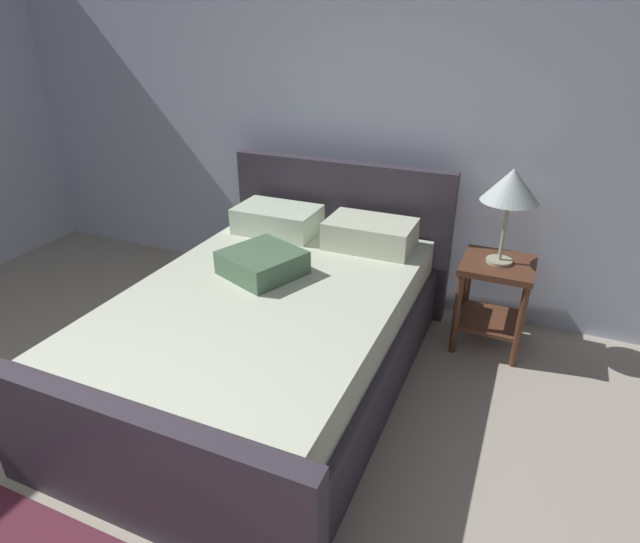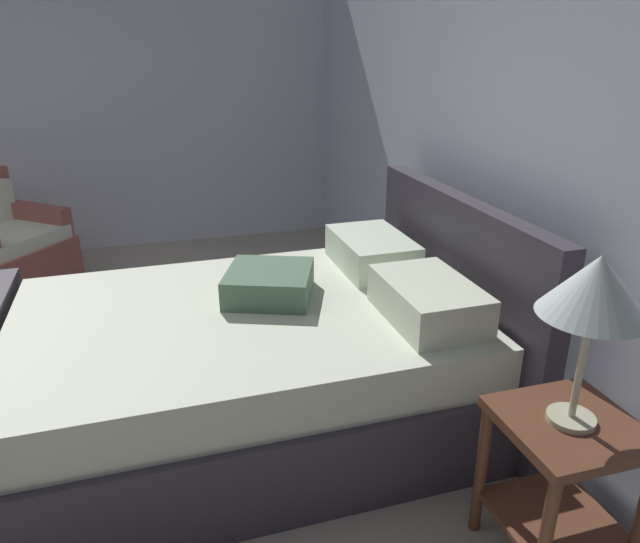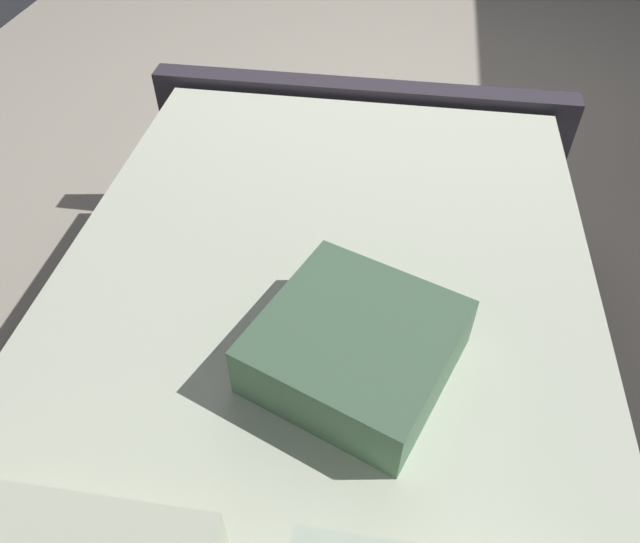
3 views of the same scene
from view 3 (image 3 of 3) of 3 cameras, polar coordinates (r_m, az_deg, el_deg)
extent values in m
cube|color=#B0A695|center=(3.44, 7.78, 14.20)|extent=(5.70, 6.62, 0.02)
cube|color=#3A333E|center=(1.82, -0.29, -12.31)|extent=(1.53, 2.15, 0.40)
cube|color=#3A333E|center=(2.52, 3.62, 11.04)|extent=(1.62, 0.12, 0.65)
cube|color=silver|center=(1.57, -0.33, -6.19)|extent=(1.45, 2.09, 0.22)
cube|color=#517356|center=(1.32, 3.49, -7.22)|extent=(0.52, 0.52, 0.14)
cube|color=#582432|center=(3.15, 4.79, 11.72)|extent=(1.85, 0.92, 0.01)
camera|label=1|loc=(3.51, -23.13, 46.84)|focal=29.27mm
camera|label=2|loc=(2.93, -63.95, 25.35)|focal=32.70mm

